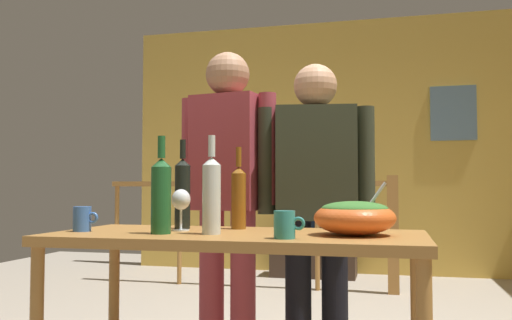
{
  "coord_description": "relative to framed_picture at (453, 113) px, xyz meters",
  "views": [
    {
      "loc": [
        0.44,
        -2.88,
        0.96
      ],
      "look_at": [
        -0.16,
        -0.46,
        1.08
      ],
      "focal_mm": 38.33,
      "sensor_mm": 36.0,
      "label": 1
    }
  ],
  "objects": [
    {
      "name": "framed_picture",
      "position": [
        0.0,
        0.0,
        0.0
      ],
      "size": [
        0.47,
        0.03,
        0.59
      ],
      "primitive_type": "cube",
      "color": "slate"
    },
    {
      "name": "mug_teal",
      "position": [
        -1.02,
        -4.29,
        -0.93
      ],
      "size": [
        0.11,
        0.08,
        0.1
      ],
      "color": "teal",
      "rests_on": "serving_table"
    },
    {
      "name": "salad_bowl",
      "position": [
        -0.79,
        -4.09,
        -0.91
      ],
      "size": [
        0.31,
        0.31,
        0.2
      ],
      "color": "#DB5B23",
      "rests_on": "serving_table"
    },
    {
      "name": "flat_screen_tv",
      "position": [
        -1.48,
        -0.32,
        -1.09
      ],
      "size": [
        0.59,
        0.12,
        0.44
      ],
      "color": "black",
      "rests_on": "tv_console"
    },
    {
      "name": "mug_blue",
      "position": [
        -1.89,
        -4.18,
        -0.93
      ],
      "size": [
        0.11,
        0.07,
        0.1
      ],
      "color": "#3866B2",
      "rests_on": "serving_table"
    },
    {
      "name": "wine_bottle_clear",
      "position": [
        -1.33,
        -4.18,
        -0.82
      ],
      "size": [
        0.07,
        0.07,
        0.38
      ],
      "color": "silver",
      "rests_on": "serving_table"
    },
    {
      "name": "back_wall",
      "position": [
        -1.1,
        0.06,
        -0.33
      ],
      "size": [
        5.11,
        0.1,
        2.86
      ],
      "primitive_type": "cube",
      "color": "gold",
      "rests_on": "ground_plane"
    },
    {
      "name": "stair_railing",
      "position": [
        -1.53,
        -1.08,
        -1.09
      ],
      "size": [
        2.84,
        0.1,
        1.07
      ],
      "color": "#9E6B33",
      "rests_on": "ground_plane"
    },
    {
      "name": "wine_bottle_amber",
      "position": [
        -1.3,
        -3.9,
        -0.84
      ],
      "size": [
        0.06,
        0.06,
        0.36
      ],
      "color": "brown",
      "rests_on": "serving_table"
    },
    {
      "name": "serving_table",
      "position": [
        -1.25,
        -4.09,
        -1.06
      ],
      "size": [
        1.47,
        0.67,
        0.78
      ],
      "color": "#9E6B33",
      "rests_on": "ground_plane"
    },
    {
      "name": "tv_console",
      "position": [
        -1.48,
        -0.29,
        -1.56
      ],
      "size": [
        0.9,
        0.4,
        0.41
      ],
      "primitive_type": "cube",
      "color": "#38281E",
      "rests_on": "ground_plane"
    },
    {
      "name": "wine_bottle_green",
      "position": [
        -1.53,
        -4.21,
        -0.83
      ],
      "size": [
        0.08,
        0.08,
        0.38
      ],
      "color": "#1E5628",
      "rests_on": "serving_table"
    },
    {
      "name": "person_standing_right",
      "position": [
        -1.02,
        -3.47,
        -0.83
      ],
      "size": [
        0.58,
        0.28,
        1.58
      ],
      "rotation": [
        0.0,
        0.0,
        3.3
      ],
      "color": "black",
      "rests_on": "ground_plane"
    },
    {
      "name": "person_standing_left",
      "position": [
        -1.49,
        -3.47,
        -0.78
      ],
      "size": [
        0.53,
        0.27,
        1.67
      ],
      "rotation": [
        0.0,
        0.0,
        2.98
      ],
      "color": "#9E3842",
      "rests_on": "ground_plane"
    },
    {
      "name": "wine_glass",
      "position": [
        -1.51,
        -4.06,
        -0.86
      ],
      "size": [
        0.08,
        0.08,
        0.17
      ],
      "color": "silver",
      "rests_on": "serving_table"
    },
    {
      "name": "wine_bottle_dark",
      "position": [
        -1.55,
        -3.94,
        -0.82
      ],
      "size": [
        0.07,
        0.07,
        0.39
      ],
      "color": "black",
      "rests_on": "serving_table"
    }
  ]
}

